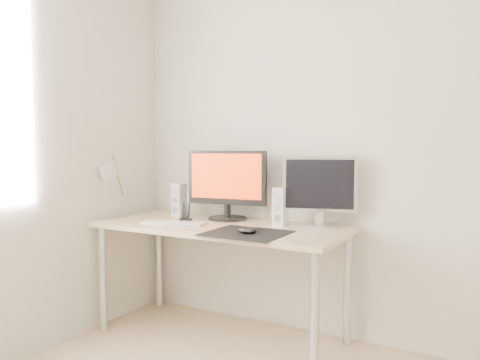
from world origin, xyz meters
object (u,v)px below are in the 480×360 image
at_px(mouse, 247,230).
at_px(keyboard, 174,223).
at_px(speaker_left, 179,200).
at_px(desk, 221,237).
at_px(speaker_right, 280,207).
at_px(main_monitor, 227,182).
at_px(second_monitor, 320,188).
at_px(phone_dock, 186,215).

height_order(mouse, keyboard, mouse).
relative_size(speaker_left, keyboard, 0.55).
height_order(desk, speaker_right, speaker_right).
relative_size(main_monitor, keyboard, 1.26).
bearing_deg(desk, mouse, -35.22).
relative_size(mouse, main_monitor, 0.21).
height_order(mouse, second_monitor, second_monitor).
bearing_deg(speaker_right, phone_dock, -168.69).
distance_m(desk, second_monitor, 0.69).
distance_m(mouse, desk, 0.39).
distance_m(keyboard, phone_dock, 0.16).
bearing_deg(main_monitor, speaker_right, -5.23).
bearing_deg(second_monitor, main_monitor, -177.14).
bearing_deg(main_monitor, phone_dock, -143.59).
bearing_deg(keyboard, phone_dock, 97.41).
bearing_deg(mouse, phone_dock, 157.95).
bearing_deg(main_monitor, speaker_left, -172.29).
bearing_deg(speaker_right, main_monitor, 174.77).
bearing_deg(speaker_right, desk, -156.74).
bearing_deg(phone_dock, speaker_right, 11.31).
bearing_deg(desk, main_monitor, 108.68).
xyz_separation_m(desk, second_monitor, (0.58, 0.22, 0.32)).
bearing_deg(speaker_left, second_monitor, 4.63).
bearing_deg(keyboard, desk, 27.37).
relative_size(speaker_left, phone_dock, 1.94).
xyz_separation_m(desk, main_monitor, (-0.06, 0.19, 0.33)).
distance_m(main_monitor, second_monitor, 0.64).
bearing_deg(speaker_right, speaker_left, -179.11).
bearing_deg(desk, keyboard, -152.63).
distance_m(mouse, keyboard, 0.58).
distance_m(mouse, second_monitor, 0.56).
height_order(desk, second_monitor, second_monitor).
relative_size(mouse, phone_dock, 0.95).
relative_size(mouse, speaker_left, 0.49).
distance_m(mouse, phone_dock, 0.64).
bearing_deg(speaker_left, speaker_right, 0.89).
relative_size(keyboard, phone_dock, 3.57).
bearing_deg(desk, phone_dock, 175.47).
distance_m(desk, speaker_left, 0.49).
bearing_deg(main_monitor, keyboard, -121.92).
bearing_deg(second_monitor, speaker_left, -175.37).
height_order(second_monitor, speaker_left, second_monitor).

